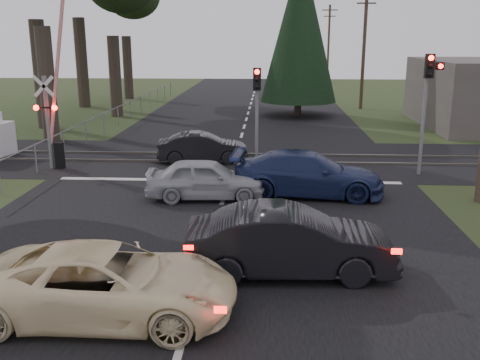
# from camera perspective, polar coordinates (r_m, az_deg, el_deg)

# --- Properties ---
(ground) EXTENTS (120.00, 120.00, 0.00)m
(ground) POSITION_cam_1_polar(r_m,az_deg,el_deg) (12.66, -4.06, -9.77)
(ground) COLOR #2F3D1B
(ground) RESTS_ON ground
(road) EXTENTS (14.00, 100.00, 0.01)m
(road) POSITION_cam_1_polar(r_m,az_deg,el_deg) (22.10, -0.88, 1.13)
(road) COLOR black
(road) RESTS_ON ground
(rail_corridor) EXTENTS (120.00, 8.00, 0.01)m
(rail_corridor) POSITION_cam_1_polar(r_m,az_deg,el_deg) (24.04, -0.55, 2.27)
(rail_corridor) COLOR black
(rail_corridor) RESTS_ON ground
(stop_line) EXTENTS (13.00, 0.35, 0.00)m
(stop_line) POSITION_cam_1_polar(r_m,az_deg,el_deg) (20.36, -1.23, -0.06)
(stop_line) COLOR silver
(stop_line) RESTS_ON ground
(rail_near) EXTENTS (120.00, 0.12, 0.10)m
(rail_near) POSITION_cam_1_polar(r_m,az_deg,el_deg) (23.25, -0.67, 1.95)
(rail_near) COLOR #59544C
(rail_near) RESTS_ON ground
(rail_far) EXTENTS (120.00, 0.12, 0.10)m
(rail_far) POSITION_cam_1_polar(r_m,az_deg,el_deg) (24.81, -0.43, 2.78)
(rail_far) COLOR #59544C
(rail_far) RESTS_ON ground
(crossing_signal) EXTENTS (1.62, 0.38, 6.96)m
(crossing_signal) POSITION_cam_1_polar(r_m,az_deg,el_deg) (23.16, -19.31, 6.11)
(crossing_signal) COLOR slate
(crossing_signal) RESTS_ON ground
(traffic_signal_right) EXTENTS (0.68, 0.48, 4.70)m
(traffic_signal_right) POSITION_cam_1_polar(r_m,az_deg,el_deg) (21.82, 19.43, 8.94)
(traffic_signal_right) COLOR slate
(traffic_signal_right) RESTS_ON ground
(traffic_signal_center) EXTENTS (0.32, 0.48, 4.10)m
(traffic_signal_center) POSITION_cam_1_polar(r_m,az_deg,el_deg) (22.22, 1.82, 8.55)
(traffic_signal_center) COLOR slate
(traffic_signal_center) RESTS_ON ground
(utility_pole_mid) EXTENTS (1.80, 0.26, 9.00)m
(utility_pole_mid) POSITION_cam_1_polar(r_m,az_deg,el_deg) (41.99, 13.10, 13.83)
(utility_pole_mid) COLOR #4C3D2D
(utility_pole_mid) RESTS_ON ground
(utility_pole_far) EXTENTS (1.80, 0.26, 9.00)m
(utility_pole_far) POSITION_cam_1_polar(r_m,az_deg,el_deg) (66.77, 9.43, 14.30)
(utility_pole_far) COLOR #4C3D2D
(utility_pole_far) RESTS_ON ground
(conifer_tree) EXTENTS (5.20, 5.20, 11.00)m
(conifer_tree) POSITION_cam_1_polar(r_m,az_deg,el_deg) (37.46, 6.42, 15.96)
(conifer_tree) COLOR #473D33
(conifer_tree) RESTS_ON ground
(fence_left) EXTENTS (0.10, 36.00, 1.20)m
(fence_left) POSITION_cam_1_polar(r_m,az_deg,el_deg) (35.55, -12.16, 6.08)
(fence_left) COLOR slate
(fence_left) RESTS_ON ground
(cream_coupe) EXTENTS (5.06, 2.34, 1.40)m
(cream_coupe) POSITION_cam_1_polar(r_m,az_deg,el_deg) (10.81, -14.02, -10.62)
(cream_coupe) COLOR #FFEBB6
(cream_coupe) RESTS_ON ground
(dark_hatchback) EXTENTS (4.82, 1.90, 1.56)m
(dark_hatchback) POSITION_cam_1_polar(r_m,az_deg,el_deg) (12.30, 5.34, -6.61)
(dark_hatchback) COLOR black
(dark_hatchback) RESTS_ON ground
(silver_car) EXTENTS (4.08, 1.84, 1.36)m
(silver_car) POSITION_cam_1_polar(r_m,az_deg,el_deg) (18.01, -3.66, 0.11)
(silver_car) COLOR #A2A6AA
(silver_car) RESTS_ON ground
(blue_sedan) EXTENTS (5.33, 2.49, 1.51)m
(blue_sedan) POSITION_cam_1_polar(r_m,az_deg,el_deg) (18.52, 7.21, 0.67)
(blue_sedan) COLOR #1A254E
(blue_sedan) RESTS_ON ground
(dark_car_far) EXTENTS (4.00, 1.74, 1.28)m
(dark_car_far) POSITION_cam_1_polar(r_m,az_deg,el_deg) (23.37, -4.00, 3.46)
(dark_car_far) COLOR black
(dark_car_far) RESTS_ON ground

